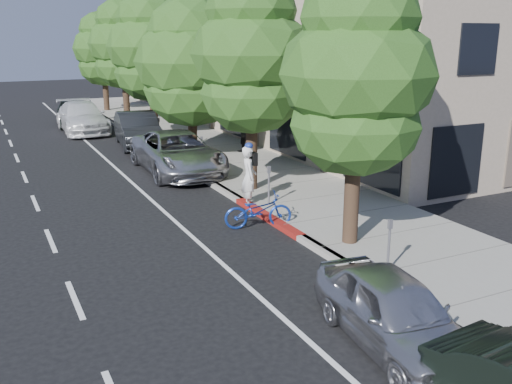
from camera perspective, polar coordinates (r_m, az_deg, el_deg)
ground at (r=16.60m, az=2.77°, el=-3.74°), size 120.00×120.00×0.00m
sidewalk at (r=24.46m, az=-1.56°, el=2.80°), size 4.60×56.00×0.15m
curb at (r=23.62m, az=-6.65°, el=2.23°), size 0.30×56.00×0.15m
curb_red_segment at (r=17.41m, az=1.19°, el=-2.54°), size 0.32×4.00×0.15m
storefront_building at (r=36.12m, az=2.38°, el=12.43°), size 10.00×36.00×7.00m
street_tree_0 at (r=14.50m, az=10.09°, el=11.10°), size 3.93×3.93×7.02m
street_tree_1 at (r=19.65m, az=-0.47°, el=13.31°), size 4.12×4.12×7.46m
street_tree_2 at (r=25.20m, az=-6.55°, el=12.64°), size 4.85×4.85×7.05m
street_tree_3 at (r=30.89m, az=-10.48°, el=13.92°), size 4.56×4.56×7.61m
street_tree_4 at (r=36.69m, az=-13.16°, el=14.10°), size 4.20×4.20×7.58m
street_tree_5 at (r=42.56m, az=-15.07°, el=13.58°), size 4.15×4.15×7.02m
cyclist at (r=18.39m, az=-0.71°, el=1.50°), size 0.66×0.84×2.03m
bicycle at (r=16.56m, az=0.22°, el=-1.88°), size 2.09×1.17×1.04m
silver_suv at (r=23.30m, az=-7.86°, el=3.91°), size 2.93×6.06×1.66m
dark_sedan at (r=29.08m, az=-11.74°, el=6.11°), size 2.40×5.38×1.71m
white_pickup at (r=34.35m, az=-17.00°, el=7.16°), size 2.41×5.85×1.69m
dark_suv_far at (r=36.95m, az=-17.71°, el=7.64°), size 2.40×5.06×1.67m
near_car_a at (r=10.72m, az=13.68°, el=-11.58°), size 2.07×4.15×1.36m
pedestrian at (r=26.59m, az=-1.33°, el=6.18°), size 1.03×0.85×1.98m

